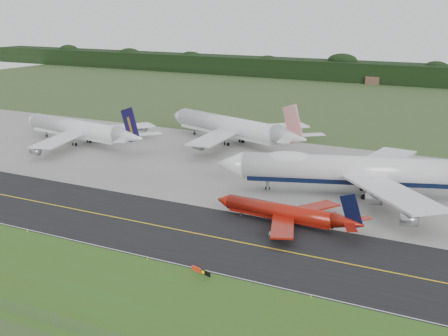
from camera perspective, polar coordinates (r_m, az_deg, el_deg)
ground at (r=138.22m, az=-3.18°, el=-5.18°), size 600.00×600.00×0.00m
grass_verge at (r=112.32m, az=-12.76°, el=-10.42°), size 400.00×30.00×0.01m
taxiway at (r=135.05m, az=-4.07°, el=-5.68°), size 400.00×32.00×0.02m
apron at (r=181.50m, az=5.31°, el=-0.33°), size 400.00×78.00×0.01m
taxiway_centreline at (r=135.04m, az=-4.07°, el=-5.67°), size 400.00×0.40×0.00m
taxiway_edge_line at (r=123.23m, az=-7.99°, el=-7.85°), size 400.00×0.25×0.00m
perimeter_fence at (r=103.58m, az=-17.62°, el=-12.36°), size 320.00×0.10×320.00m
horizon_treeline at (r=392.29m, az=18.54°, el=7.94°), size 700.00×25.00×12.00m
jet_ba_747 at (r=160.98m, az=12.33°, el=-0.20°), size 73.14×58.90×18.98m
jet_red_737 at (r=137.87m, az=5.81°, el=-4.12°), size 35.55×28.98×9.60m
jet_navy_gold at (r=220.75m, az=-12.95°, el=3.43°), size 59.87×51.61×15.47m
jet_star_tail at (r=215.47m, az=0.90°, el=3.71°), size 63.60×51.77×17.19m
taxiway_sign at (r=112.40m, az=-2.11°, el=-9.41°), size 4.54×1.53×1.57m
edge_marker_left at (r=140.09m, az=-17.55°, el=-5.49°), size 0.16×0.16×0.50m
edge_marker_center at (r=120.61m, az=-7.02°, el=-8.22°), size 0.16×0.16×0.50m
edge_marker_right at (r=106.32m, az=7.94°, el=-11.55°), size 0.16×0.16×0.50m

